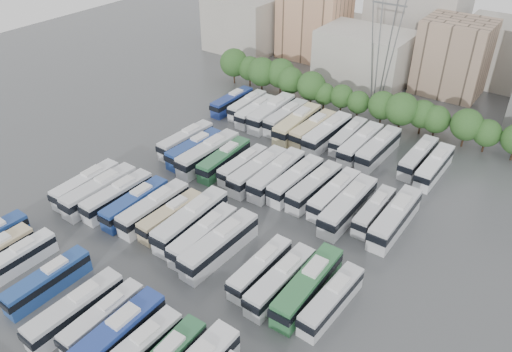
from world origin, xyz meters
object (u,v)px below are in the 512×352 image
Objects in this scene: bus_r2_s2 at (194,149)px; bus_r2_s12 at (374,211)px; bus_r0_s2 at (16,259)px; bus_r2_s4 at (224,159)px; bus_r1_s5 at (171,216)px; bus_r3_s8 at (348,136)px; bus_r2_s6 at (258,171)px; bus_r2_s9 at (314,187)px; bus_r1_s7 at (204,235)px; bus_r3_s0 at (232,102)px; bus_r3_s4 at (286,117)px; bus_r1_s6 at (191,220)px; bus_r0_s4 at (48,281)px; bus_r2_s5 at (243,165)px; bus_r3_s1 at (247,105)px; bus_r3_s5 at (297,124)px; bus_r3_s7 at (327,133)px; bus_r1_s12 at (308,286)px; bus_r1_s13 at (331,300)px; bus_r1_s1 at (100,191)px; bus_r3_s6 at (313,129)px; bus_r2_s1 at (186,140)px; bus_r2_s3 at (208,153)px; bus_r2_s7 at (277,174)px; bus_r0_s9 at (137,352)px; bus_r3_s12 at (418,157)px; bus_r2_s10 at (334,194)px; bus_r1_s4 at (154,208)px; bus_r1_s8 at (220,244)px; bus_r0_s7 at (103,317)px; bus_r2_s13 at (395,218)px; bus_r2_s11 at (348,206)px; bus_r0_s8 at (114,338)px; bus_r1_s11 at (281,280)px; bus_r3_s10 at (378,148)px; bus_r3_s3 at (272,113)px; electricity_pylon at (388,17)px; bus_r2_s8 at (296,180)px; bus_r0_s6 at (75,310)px; bus_r1_s3 at (135,203)px; bus_r3_s13 at (434,166)px.

bus_r2_s2 is 33.20m from bus_r2_s12.
bus_r0_s2 is 35.31m from bus_r2_s4.
bus_r3_s8 is (10.04, 36.26, 0.05)m from bus_r1_s5.
bus_r2_s6 is 1.04× the size of bus_r2_s9.
bus_r1_s7 reaches higher than bus_r3_s0.
bus_r1_s6 is at bearing -79.05° from bus_r3_s4.
bus_r2_s5 is (3.45, 35.32, -0.04)m from bus_r0_s4.
bus_r2_s2 reaches higher than bus_r3_s1.
bus_r3_s5 is 1.02× the size of bus_r3_s7.
bus_r1_s12 reaches higher than bus_r1_s13.
bus_r3_s6 is at bearing 66.88° from bus_r1_s1.
bus_r2_s1 reaches higher than bus_r0_s2.
bus_r2_s6 reaches higher than bus_r1_s13.
bus_r2_s3 is 6.83m from bus_r2_s5.
bus_r2_s5 is at bearing 174.64° from bus_r2_s6.
bus_r3_s7 reaches higher than bus_r2_s7.
bus_r0_s9 is 56.27m from bus_r3_s12.
bus_r1_s4 is at bearing -135.41° from bus_r2_s10.
bus_r1_s8 reaches higher than bus_r0_s4.
bus_r2_s9 reaches higher than bus_r0_s7.
bus_r2_s13 is (16.74, 18.86, 0.01)m from bus_r1_s8.
bus_r1_s4 is 0.91× the size of bus_r2_s11.
bus_r3_s7 is at bearing 97.60° from bus_r1_s8.
bus_r1_s12 is 1.05× the size of bus_r2_s9.
bus_r3_s4 is at bearing 101.89° from bus_r2_s5.
bus_r0_s2 is at bearing 176.84° from bus_r0_s8.
bus_r3_s5 is at bearing 96.90° from bus_r0_s7.
bus_r2_s4 is 20.55m from bus_r3_s7.
bus_r3_s1 is at bearing 133.03° from bus_r1_s11.
bus_r2_s3 is 29.74m from bus_r3_s10.
bus_r2_s6 is at bearing 69.87° from bus_r0_s2.
bus_r3_s3 is (6.46, 37.57, 0.12)m from bus_r1_s1.
bus_r1_s12 reaches higher than bus_r2_s10.
bus_r0_s8 reaches higher than bus_r0_s4.
electricity_pylon is 75.19m from bus_r0_s7.
bus_r3_s6 is at bearing 102.49° from bus_r1_s8.
bus_r1_s11 is (13.18, -1.00, -0.03)m from bus_r1_s7.
bus_r0_s7 is 36.71m from bus_r2_s3.
bus_r2_s10 is (13.32, 17.69, -0.22)m from bus_r1_s6.
bus_r0_s9 reaches higher than bus_r0_s2.
bus_r2_s12 is 0.86× the size of bus_r3_s6.
bus_r2_s11 reaches higher than bus_r1_s12.
bus_r2_s2 is (-23.12, 35.42, 0.07)m from bus_r0_s9.
bus_r2_s2 is 0.93× the size of bus_r3_s10.
bus_r3_s12 is at bearing 3.22° from bus_r3_s5.
bus_r2_s8 is (3.12, 18.77, 0.04)m from bus_r1_s7.
bus_r3_s0 is (-33.23, 17.42, -0.10)m from bus_r2_s10.
bus_r0_s6 is 55.56m from bus_r3_s4.
bus_r0_s8 is 24.67m from bus_r1_s3.
bus_r3_s13 reaches higher than bus_r1_s13.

